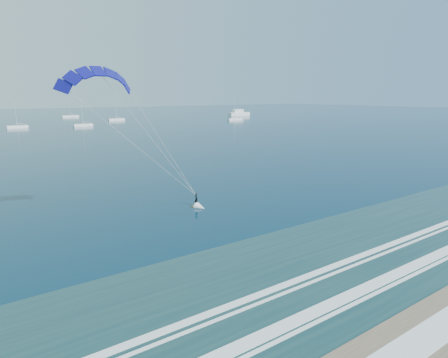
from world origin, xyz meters
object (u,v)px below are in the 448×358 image
motor_yacht (239,113)px  sailboat_6 (235,119)px  sailboat_3 (17,127)px  kitesurfer_rig (152,139)px  sailboat_4 (70,116)px  sailboat_5 (116,119)px  sailboat_7 (83,125)px

motor_yacht → sailboat_6: size_ratio=1.32×
sailboat_3 → sailboat_6: 111.00m
sailboat_3 → kitesurfer_rig: bearing=-93.7°
sailboat_4 → sailboat_5: bearing=-77.4°
kitesurfer_rig → sailboat_5: kitesurfer_rig is taller
kitesurfer_rig → sailboat_7: size_ratio=1.53×
motor_yacht → sailboat_7: (-116.52, -32.39, -1.06)m
motor_yacht → sailboat_4: (-99.52, 49.89, -1.06)m
sailboat_5 → kitesurfer_rig: bearing=-109.9°
motor_yacht → sailboat_6: 49.63m
kitesurfer_rig → sailboat_3: 153.61m
sailboat_3 → sailboat_6: (110.32, -12.23, 0.00)m
motor_yacht → sailboat_4: size_ratio=1.17×
sailboat_4 → sailboat_5: size_ratio=1.12×
sailboat_7 → kitesurfer_rig: bearing=-103.9°
kitesurfer_rig → sailboat_5: bearing=70.1°
motor_yacht → sailboat_7: bearing=-164.5°
motor_yacht → sailboat_7: size_ratio=1.28×
sailboat_4 → sailboat_7: size_ratio=1.10×
sailboat_3 → sailboat_7: 27.15m
kitesurfer_rig → sailboat_3: (9.90, 153.04, -8.74)m
motor_yacht → kitesurfer_rig: bearing=-130.6°
sailboat_6 → sailboat_7: sailboat_7 is taller
kitesurfer_rig → sailboat_7: 150.63m
sailboat_4 → sailboat_7: bearing=-101.7°
sailboat_5 → sailboat_6: size_ratio=1.01×
motor_yacht → sailboat_3: size_ratio=1.39×
kitesurfer_rig → sailboat_3: bearing=86.3°
kitesurfer_rig → motor_yacht: bearing=49.4°
kitesurfer_rig → sailboat_6: 185.35m
sailboat_3 → sailboat_7: bearing=-15.1°
motor_yacht → sailboat_5: sailboat_5 is taller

